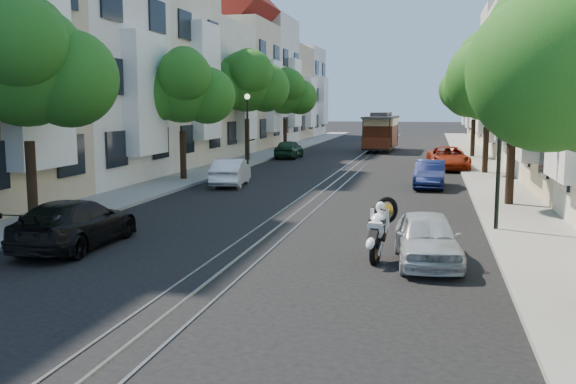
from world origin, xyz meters
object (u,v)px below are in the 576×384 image
Objects in this scene: cable_car at (381,130)px; tree_e_c at (489,86)px; tree_w_b at (183,89)px; lamp_east at (500,133)px; tree_e_d at (476,87)px; lamp_west at (247,118)px; parked_car_e_near at (427,238)px; parked_car_w_mid at (231,172)px; tree_e_b at (517,73)px; tree_w_a at (27,67)px; parked_car_w_far at (289,149)px; tree_w_c at (248,82)px; tree_w_d at (286,93)px; parked_car_e_mid at (430,174)px; parked_car_e_far at (448,158)px; sportbike_rider at (380,227)px.

tree_e_c is at bearing -65.83° from cable_car.
lamp_east is (13.44, -9.98, -1.55)m from tree_w_b.
cable_car is (-6.76, 5.41, -3.22)m from tree_e_d.
lamp_west is (-12.60, 18.00, 0.00)m from lamp_east.
parked_car_e_near is 0.94× the size of parked_car_w_mid.
tree_e_b is 1.92× the size of parked_car_e_near.
lamp_east is 1.20× the size of parked_car_e_near.
lamp_west is 9.74m from parked_car_w_mid.
cable_car is at bearing 103.85° from tree_e_b.
lamp_east is 1.00× the size of lamp_west.
tree_w_a reaches higher than parked_car_w_far.
tree_w_c is 11.01m from tree_w_d.
tree_w_d is at bearing -75.29° from parked_car_w_far.
tree_w_c is (0.00, 11.00, 0.67)m from tree_w_b.
tree_w_c reaches higher than lamp_west.
parked_car_e_near is 0.95× the size of parked_car_e_mid.
tree_w_a is 17.13m from parked_car_e_mid.
tree_e_c is 11.00m from tree_e_d.
tree_e_b is at bearing 79.07° from lamp_east.
tree_e_d is 0.94× the size of cable_car.
parked_car_e_far reaches higher than parked_car_e_mid.
lamp_east reaches higher than cable_car.
lamp_west is 0.89× the size of parked_car_e_far.
parked_car_e_near is at bearing 6.31° from sportbike_rider.
tree_e_d reaches higher than tree_e_b.
parked_car_e_far reaches higher than parked_car_w_mid.
parked_car_e_near is at bearing -10.00° from tree_w_a.
tree_e_b reaches higher than parked_car_e_far.
tree_w_a is (-14.40, -18.00, 0.13)m from tree_e_c.
sportbike_rider is (10.44, -35.97, -3.80)m from tree_w_d.
sportbike_rider is 1.12m from parked_car_e_near.
tree_w_d is at bearing 160.85° from tree_e_d.
tree_e_d is 16.39m from lamp_west.
tree_e_b reaches higher than sportbike_rider.
tree_w_d is at bearing 93.44° from lamp_west.
tree_e_c and tree_w_d have the same top height.
tree_w_c reaches higher than parked_car_w_mid.
tree_w_c is at bearing 105.75° from lamp_west.
lamp_east is at bearing -92.04° from tree_e_d.
tree_e_b reaches higher than tree_w_b.
tree_w_a is 1.61× the size of lamp_west.
tree_w_d is 38.05m from parked_car_e_near.
sportbike_rider is at bearing 170.46° from parked_car_e_near.
tree_w_b is 14.67m from parked_car_w_far.
tree_w_b is 0.86× the size of cable_car.
tree_w_a is at bearing 163.97° from parked_car_e_near.
parked_car_w_mid is at bearing 92.92° from parked_car_w_far.
cable_car is 14.84m from parked_car_e_far.
parked_car_w_far is at bearing 102.66° from parked_car_e_near.
tree_w_a is 1.07× the size of tree_w_b.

